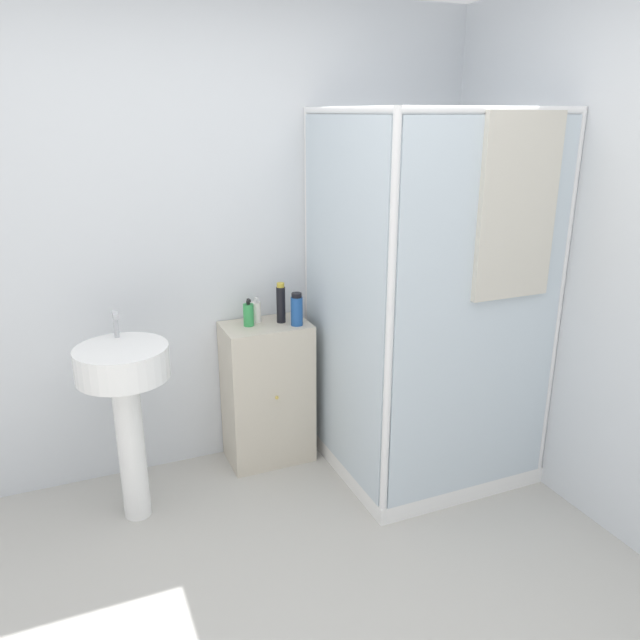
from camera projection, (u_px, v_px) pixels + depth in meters
name	position (u px, v px, depth m)	size (l,w,h in m)	color
wall_back	(183.00, 246.00, 3.29)	(6.40, 0.06, 2.50)	silver
shower_enclosure	(421.00, 384.00, 3.40)	(0.99, 1.02, 1.95)	white
vanity_cabinet	(268.00, 393.00, 3.54)	(0.47, 0.33, 0.82)	beige
sink	(125.00, 390.00, 2.93)	(0.43, 0.43, 1.03)	white
soap_dispenser	(249.00, 315.00, 3.37)	(0.06, 0.06, 0.15)	green
shampoo_bottle_tall_black	(281.00, 303.00, 3.41)	(0.05, 0.05, 0.22)	black
shampoo_bottle_blue	(297.00, 310.00, 3.37)	(0.06, 0.06, 0.18)	#1E4C93
lotion_bottle_white	(256.00, 312.00, 3.43)	(0.05, 0.05, 0.14)	white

